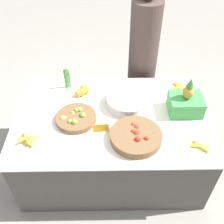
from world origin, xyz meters
TOP-DOWN VIEW (x-y plane):
  - ground_plane at (0.00, 0.00)m, footprint 12.00×12.00m
  - market_table at (0.00, 0.00)m, footprint 1.76×1.16m
  - lime_bowl at (-0.32, -0.05)m, footprint 0.36×0.36m
  - tomato_basket at (0.19, -0.28)m, footprint 0.43×0.43m
  - orange_pile at (-0.28, 0.32)m, footprint 0.14×0.14m
  - metal_bowl at (0.15, 0.15)m, footprint 0.40×0.40m
  - price_sign at (-0.10, -0.19)m, footprint 0.14×0.02m
  - produce_crate at (0.66, 0.06)m, footprint 0.30×0.24m
  - veg_bundle at (-0.44, 0.42)m, footprint 0.06×0.07m
  - banana_bunch_front_center at (0.70, -0.37)m, footprint 0.16×0.15m
  - banana_bunch_middle_left at (-0.69, -0.28)m, footprint 0.19×0.17m
  - banana_bunch_front_left at (0.69, 0.41)m, footprint 0.15×0.15m
  - vendor_person at (0.35, 0.82)m, footprint 0.32×0.32m

SIDE VIEW (x-z plane):
  - ground_plane at x=0.00m, z-range 0.00..0.00m
  - market_table at x=0.00m, z-range 0.00..0.69m
  - banana_bunch_front_center at x=0.70m, z-range 0.69..0.72m
  - banana_bunch_front_left at x=0.69m, z-range 0.69..0.72m
  - banana_bunch_middle_left at x=-0.69m, z-range 0.68..0.74m
  - lime_bowl at x=-0.32m, z-range 0.67..0.76m
  - tomato_basket at x=0.19m, z-range 0.68..0.77m
  - orange_pile at x=-0.28m, z-range 0.69..0.77m
  - price_sign at x=-0.10m, z-range 0.69..0.78m
  - metal_bowl at x=0.15m, z-range 0.69..0.78m
  - vendor_person at x=0.35m, z-range -0.06..1.53m
  - produce_crate at x=0.66m, z-range 0.60..0.97m
  - veg_bundle at x=-0.44m, z-range 0.69..0.91m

